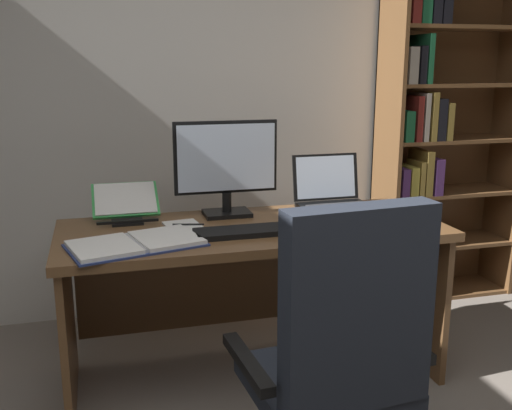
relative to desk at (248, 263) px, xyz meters
name	(u,v)px	position (x,y,z in m)	size (l,w,h in m)	color
wall_back	(193,72)	(-0.10, 0.89, 0.86)	(4.86, 0.12, 2.80)	beige
desk	(248,263)	(0.00, 0.00, 0.00)	(1.71, 0.70, 0.74)	brown
bookshelf	(434,145)	(1.34, 0.64, 0.42)	(0.87, 0.34, 1.99)	brown
office_chair	(337,379)	(0.06, -0.93, -0.09)	(0.64, 0.60, 1.05)	black
monitor	(226,168)	(-0.07, 0.15, 0.43)	(0.49, 0.16, 0.45)	black
laptop	(333,197)	(0.48, 0.15, 0.26)	(0.35, 0.30, 0.26)	black
keyboard	(244,232)	(-0.07, -0.20, 0.21)	(0.42, 0.15, 0.02)	black
computer_mouse	(310,225)	(0.23, -0.20, 0.22)	(0.06, 0.10, 0.04)	black
reading_stand_with_book	(126,203)	(-0.54, 0.20, 0.28)	(0.30, 0.25, 0.15)	black
open_binder	(136,243)	(-0.53, -0.25, 0.21)	(0.58, 0.41, 0.02)	navy
notepad	(184,227)	(-0.30, -0.02, 0.21)	(0.15, 0.21, 0.01)	white
pen	(188,224)	(-0.28, -0.02, 0.22)	(0.01, 0.01, 0.14)	black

